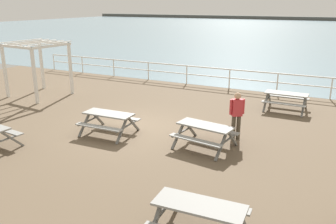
{
  "coord_description": "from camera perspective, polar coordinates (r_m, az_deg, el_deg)",
  "views": [
    {
      "loc": [
        6.72,
        -10.59,
        4.51
      ],
      "look_at": [
        1.39,
        0.02,
        0.8
      ],
      "focal_mm": 37.44,
      "sensor_mm": 36.0,
      "label": 1
    }
  ],
  "objects": [
    {
      "name": "seaward_railing",
      "position": [
        19.89,
        6.47,
        6.39
      ],
      "size": [
        23.07,
        0.07,
        1.08
      ],
      "color": "white",
      "rests_on": "ground"
    },
    {
      "name": "visitor",
      "position": [
        12.07,
        11.13,
        -0.15
      ],
      "size": [
        0.45,
        0.38,
        1.66
      ],
      "rotation": [
        0.0,
        0.0,
        2.2
      ],
      "color": "#4C4233",
      "rests_on": "ground"
    },
    {
      "name": "sea_band",
      "position": [
        63.86,
        21.05,
        12.18
      ],
      "size": [
        142.0,
        90.0,
        0.01
      ],
      "primitive_type": "cube",
      "color": "gray",
      "rests_on": "ground"
    },
    {
      "name": "picnic_table_far_right",
      "position": [
        16.08,
        18.68,
        2.28
      ],
      "size": [
        1.81,
        1.55,
        0.8
      ],
      "rotation": [
        0.0,
        0.0,
        -0.01
      ],
      "color": "gray",
      "rests_on": "ground"
    },
    {
      "name": "picnic_table_near_left",
      "position": [
        7.15,
        5.11,
        -16.02
      ],
      "size": [
        1.87,
        1.62,
        0.8
      ],
      "rotation": [
        0.0,
        0.0,
        0.05
      ],
      "color": "gray",
      "rests_on": "ground"
    },
    {
      "name": "picnic_table_near_right",
      "position": [
        11.34,
        6.05,
        -3.0
      ],
      "size": [
        1.99,
        1.76,
        0.8
      ],
      "rotation": [
        0.0,
        0.0,
        -0.14
      ],
      "color": "gray",
      "rests_on": "ground"
    },
    {
      "name": "distant_shoreline",
      "position": [
        106.65,
        23.72,
        13.52
      ],
      "size": [
        142.0,
        6.0,
        1.8
      ],
      "primitive_type": "cube",
      "color": "#4C4C47",
      "rests_on": "ground"
    },
    {
      "name": "picnic_table_mid_centre",
      "position": [
        12.65,
        -9.63,
        -0.99
      ],
      "size": [
        1.85,
        1.6,
        0.8
      ],
      "rotation": [
        0.0,
        0.0,
        0.03
      ],
      "color": "gray",
      "rests_on": "ground"
    },
    {
      "name": "ground_plane",
      "position": [
        13.37,
        -5.38,
        -2.91
      ],
      "size": [
        30.0,
        24.0,
        0.2
      ],
      "primitive_type": "cube",
      "color": "brown"
    },
    {
      "name": "lattice_pergola",
      "position": [
        18.67,
        -20.57,
        8.52
      ],
      "size": [
        2.63,
        2.75,
        2.7
      ],
      "rotation": [
        0.0,
        0.0,
        -0.09
      ],
      "color": "white",
      "rests_on": "ground"
    }
  ]
}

